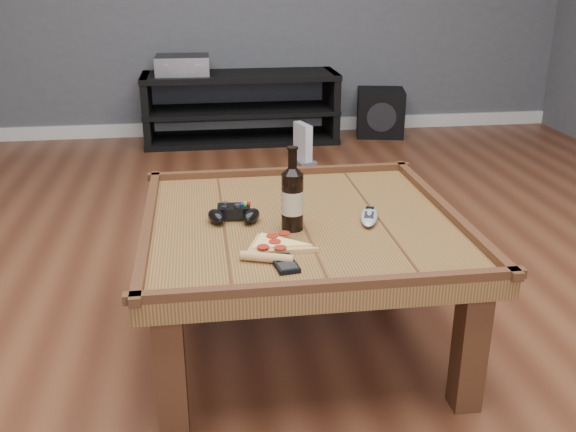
{
  "coord_description": "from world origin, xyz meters",
  "views": [
    {
      "loc": [
        -0.31,
        -1.89,
        1.21
      ],
      "look_at": [
        -0.06,
        -0.14,
        0.52
      ],
      "focal_mm": 40.0,
      "sensor_mm": 36.0,
      "label": 1
    }
  ],
  "objects": [
    {
      "name": "ground",
      "position": [
        0.0,
        0.0,
        0.0
      ],
      "size": [
        6.0,
        6.0,
        0.0
      ],
      "primitive_type": "plane",
      "color": "#4A2415",
      "rests_on": "ground"
    },
    {
      "name": "baseboard",
      "position": [
        0.0,
        2.99,
        0.05
      ],
      "size": [
        5.0,
        0.02,
        0.1
      ],
      "primitive_type": "cube",
      "color": "silver",
      "rests_on": "ground"
    },
    {
      "name": "coffee_table",
      "position": [
        0.0,
        0.0,
        0.39
      ],
      "size": [
        1.03,
        1.03,
        0.48
      ],
      "color": "#503217",
      "rests_on": "ground"
    },
    {
      "name": "media_console",
      "position": [
        0.0,
        2.75,
        0.25
      ],
      "size": [
        1.4,
        0.45,
        0.5
      ],
      "color": "black",
      "rests_on": "ground"
    },
    {
      "name": "beer_bottle",
      "position": [
        -0.04,
        -0.07,
        0.56
      ],
      "size": [
        0.07,
        0.07,
        0.26
      ],
      "color": "black",
      "rests_on": "coffee_table"
    },
    {
      "name": "game_controller",
      "position": [
        -0.22,
        0.02,
        0.47
      ],
      "size": [
        0.19,
        0.13,
        0.05
      ],
      "rotation": [
        0.0,
        0.0,
        -0.08
      ],
      "color": "black",
      "rests_on": "coffee_table"
    },
    {
      "name": "pizza_slice",
      "position": [
        -0.12,
        -0.22,
        0.46
      ],
      "size": [
        0.24,
        0.31,
        0.03
      ],
      "rotation": [
        0.0,
        0.0,
        -0.34
      ],
      "color": "tan",
      "rests_on": "coffee_table"
    },
    {
      "name": "smartphone",
      "position": [
        -0.1,
        -0.33,
        0.46
      ],
      "size": [
        0.07,
        0.12,
        0.01
      ],
      "rotation": [
        0.0,
        0.0,
        0.15
      ],
      "color": "black",
      "rests_on": "coffee_table"
    },
    {
      "name": "remote_control",
      "position": [
        0.21,
        -0.04,
        0.46
      ],
      "size": [
        0.1,
        0.18,
        0.03
      ],
      "rotation": [
        0.0,
        0.0,
        -0.3
      ],
      "color": "#959CA2",
      "rests_on": "coffee_table"
    },
    {
      "name": "av_receiver",
      "position": [
        -0.4,
        2.75,
        0.56
      ],
      "size": [
        0.38,
        0.32,
        0.13
      ],
      "rotation": [
        0.0,
        0.0,
        -0.02
      ],
      "color": "black",
      "rests_on": "media_console"
    },
    {
      "name": "subwoofer",
      "position": [
        1.06,
        2.8,
        0.17
      ],
      "size": [
        0.41,
        0.41,
        0.34
      ],
      "rotation": [
        0.0,
        0.0,
        -0.22
      ],
      "color": "black",
      "rests_on": "ground"
    },
    {
      "name": "game_console",
      "position": [
        0.36,
        2.15,
        0.12
      ],
      "size": [
        0.17,
        0.23,
        0.26
      ],
      "rotation": [
        0.0,
        0.0,
        0.3
      ],
      "color": "slate",
      "rests_on": "ground"
    }
  ]
}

